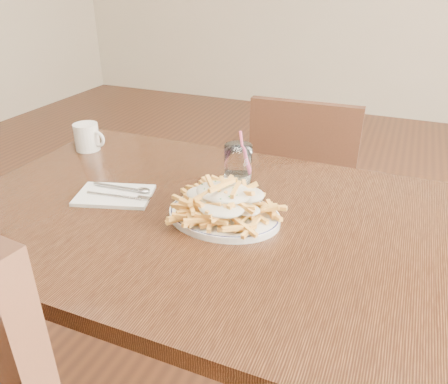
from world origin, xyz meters
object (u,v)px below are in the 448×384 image
at_px(loaded_fries, 224,197).
at_px(coffee_mug, 87,137).
at_px(chair_far, 303,186).
at_px(water_glass, 238,169).
at_px(fries_plate, 224,215).
at_px(table, 202,238).

bearing_deg(loaded_fries, coffee_mug, 157.88).
relative_size(chair_far, water_glass, 5.38).
bearing_deg(water_glass, coffee_mug, 173.58).
bearing_deg(fries_plate, loaded_fries, 90.00).
xyz_separation_m(fries_plate, water_glass, (-0.03, 0.17, 0.04)).
bearing_deg(coffee_mug, loaded_fries, -22.12).
bearing_deg(loaded_fries, table, 170.23).
distance_m(chair_far, fries_plate, 0.82).
height_order(chair_far, fries_plate, chair_far).
relative_size(loaded_fries, water_glass, 1.66).
xyz_separation_m(chair_far, coffee_mug, (-0.59, -0.54, 0.31)).
relative_size(table, loaded_fries, 4.56).
distance_m(fries_plate, water_glass, 0.18).
distance_m(table, fries_plate, 0.11).
distance_m(chair_far, water_glass, 0.68).
bearing_deg(table, coffee_mug, 156.43).
xyz_separation_m(chair_far, loaded_fries, (-0.02, -0.77, 0.32)).
xyz_separation_m(fries_plate, loaded_fries, (0.00, 0.00, 0.05)).
relative_size(loaded_fries, coffee_mug, 2.42).
xyz_separation_m(fries_plate, coffee_mug, (-0.57, 0.23, 0.03)).
bearing_deg(fries_plate, water_glass, 100.53).
height_order(chair_far, loaded_fries, chair_far).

